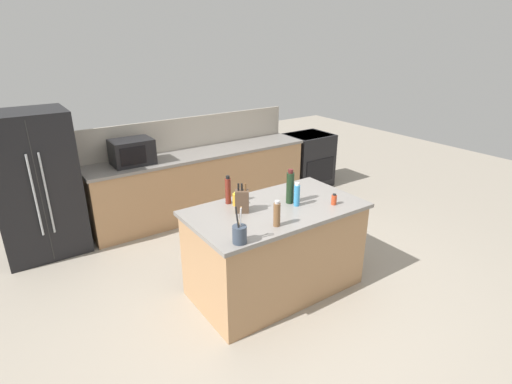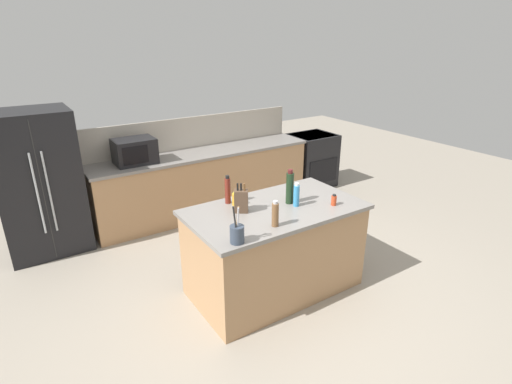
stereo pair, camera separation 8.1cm
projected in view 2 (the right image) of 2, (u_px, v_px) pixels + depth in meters
ground_plane at (274, 287)px, 4.29m from camera, size 14.00×14.00×0.00m
back_counter_run at (205, 182)px, 5.98m from camera, size 3.32×0.66×0.94m
wall_backsplash at (193, 132)px, 5.96m from camera, size 3.28×0.03×0.46m
kitchen_island at (275, 249)px, 4.12m from camera, size 1.75×0.98×0.94m
refrigerator at (39, 183)px, 4.77m from camera, size 0.91×0.75×1.75m
range_oven at (311, 160)px, 7.04m from camera, size 0.76×0.65×0.92m
microwave at (135, 151)px, 5.23m from camera, size 0.53×0.39×0.33m
knife_block at (241, 201)px, 3.81m from camera, size 0.16×0.16×0.29m
utensil_crock at (237, 233)px, 3.26m from camera, size 0.12×0.12×0.32m
vinegar_bottle at (228, 190)px, 4.00m from camera, size 0.06×0.06×0.30m
spice_jar_paprika at (334, 200)px, 3.98m from camera, size 0.05×0.05×0.11m
pepper_grinder at (275, 214)px, 3.53m from camera, size 0.06×0.06×0.24m
spice_jar_oregano at (289, 194)px, 4.15m from camera, size 0.06×0.06×0.11m
wine_bottle at (290, 188)px, 3.99m from camera, size 0.08×0.08×0.36m
honey_jar at (236, 199)px, 3.98m from camera, size 0.07×0.07×0.14m
dish_soap_bottle at (296, 195)px, 3.94m from camera, size 0.06×0.06×0.24m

